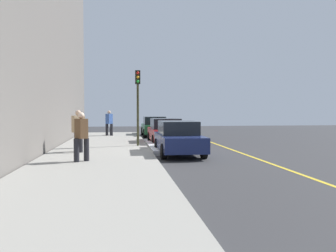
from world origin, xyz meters
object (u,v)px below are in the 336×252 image
at_px(parked_car_navy, 178,138).
at_px(traffic_light_pole, 138,94).
at_px(parked_car_red, 166,131).
at_px(pedestrian_brown_coat, 81,135).
at_px(pedestrian_tan_coat, 78,130).
at_px(pedestrian_blue_coat, 109,122).
at_px(parked_car_green, 154,126).
at_px(rolling_suitcase, 111,131).

height_order(parked_car_navy, traffic_light_pole, traffic_light_pole).
distance_m(parked_car_red, pedestrian_brown_coat, 8.70).
relative_size(parked_car_red, pedestrian_tan_coat, 2.25).
bearing_deg(traffic_light_pole, pedestrian_blue_coat, -167.12).
bearing_deg(pedestrian_brown_coat, pedestrian_blue_coat, 177.75).
relative_size(parked_car_green, pedestrian_tan_coat, 2.34).
bearing_deg(traffic_light_pole, pedestrian_tan_coat, -48.36).
bearing_deg(traffic_light_pole, parked_car_navy, 31.31).
bearing_deg(pedestrian_brown_coat, parked_car_red, 152.39).
height_order(pedestrian_tan_coat, pedestrian_blue_coat, pedestrian_tan_coat).
xyz_separation_m(parked_car_navy, rolling_suitcase, (-11.02, -3.33, -0.33)).
bearing_deg(pedestrian_blue_coat, pedestrian_tan_coat, -5.53).
bearing_deg(parked_car_red, pedestrian_tan_coat, -43.68).
bearing_deg(rolling_suitcase, pedestrian_tan_coat, -5.99).
height_order(parked_car_red, pedestrian_tan_coat, pedestrian_tan_coat).
bearing_deg(parked_car_green, parked_car_navy, 0.20).
xyz_separation_m(parked_car_red, parked_car_navy, (5.06, -0.04, 0.00)).
xyz_separation_m(pedestrian_tan_coat, rolling_suitcase, (-10.67, 1.12, -0.72)).
xyz_separation_m(traffic_light_pole, rolling_suitcase, (-8.23, -1.63, -2.40)).
distance_m(parked_car_green, pedestrian_tan_coat, 11.95).
xyz_separation_m(parked_car_red, pedestrian_brown_coat, (7.70, -4.03, 0.34)).
xyz_separation_m(parked_car_green, pedestrian_brown_coat, (14.10, -3.94, 0.34)).
bearing_deg(rolling_suitcase, parked_car_green, 97.49).
xyz_separation_m(pedestrian_tan_coat, pedestrian_brown_coat, (2.99, 0.47, -0.04)).
bearing_deg(parked_car_red, pedestrian_brown_coat, -27.61).
bearing_deg(rolling_suitcase, traffic_light_pole, 11.21).
xyz_separation_m(pedestrian_blue_coat, traffic_light_pole, (7.72, 1.77, 1.70)).
bearing_deg(parked_car_red, parked_car_navy, -0.51).
xyz_separation_m(parked_car_green, pedestrian_tan_coat, (11.10, -4.41, 0.38)).
bearing_deg(parked_car_red, traffic_light_pole, -37.64).
bearing_deg(traffic_light_pole, parked_car_red, 142.36).
distance_m(pedestrian_brown_coat, traffic_light_pole, 6.15).
bearing_deg(pedestrian_blue_coat, pedestrian_brown_coat, -2.25).
bearing_deg(pedestrian_blue_coat, parked_car_green, 105.28).
height_order(parked_car_green, parked_car_red, same).
relative_size(parked_car_green, parked_car_red, 1.04).
distance_m(parked_car_green, pedestrian_brown_coat, 14.64).
height_order(parked_car_navy, pedestrian_blue_coat, pedestrian_blue_coat).
height_order(pedestrian_brown_coat, pedestrian_blue_coat, pedestrian_blue_coat).
bearing_deg(pedestrian_brown_coat, parked_car_green, 164.37).
relative_size(pedestrian_brown_coat, traffic_light_pole, 0.45).
xyz_separation_m(parked_car_red, rolling_suitcase, (-5.97, -3.38, -0.33)).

